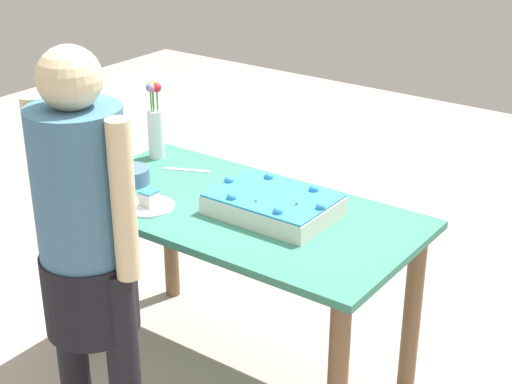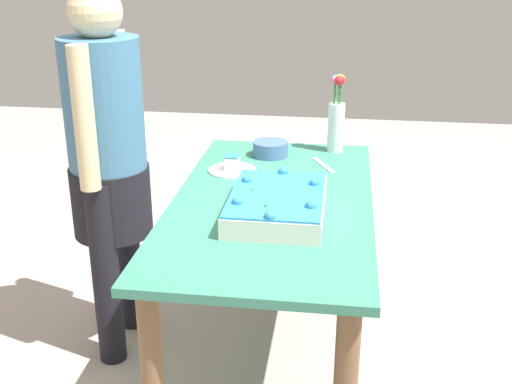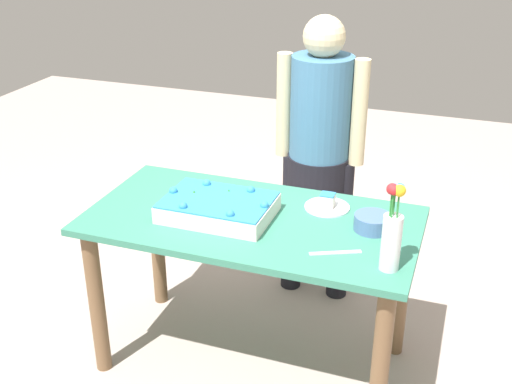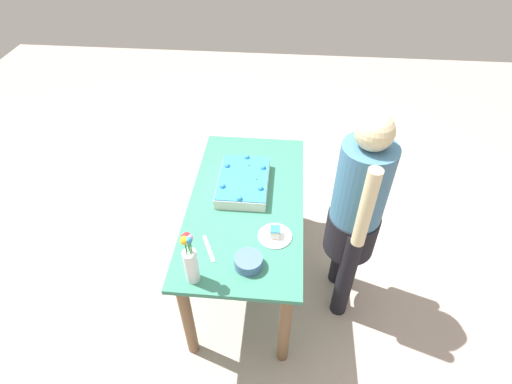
# 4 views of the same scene
# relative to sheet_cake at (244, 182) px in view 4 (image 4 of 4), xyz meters

# --- Properties ---
(ground_plane) EXTENTS (8.00, 8.00, 0.00)m
(ground_plane) POSITION_rel_sheet_cake_xyz_m (-0.14, -0.03, -0.79)
(ground_plane) COLOR #AF9C92
(dining_table) EXTENTS (1.40, 0.72, 0.75)m
(dining_table) POSITION_rel_sheet_cake_xyz_m (-0.14, -0.03, -0.17)
(dining_table) COLOR #357B63
(dining_table) RESTS_ON ground_plane
(sheet_cake) EXTENTS (0.46, 0.32, 0.10)m
(sheet_cake) POSITION_rel_sheet_cake_xyz_m (0.00, 0.00, 0.00)
(sheet_cake) COLOR silver
(sheet_cake) RESTS_ON dining_table
(serving_plate_with_slice) EXTENTS (0.20, 0.20, 0.07)m
(serving_plate_with_slice) POSITION_rel_sheet_cake_xyz_m (-0.42, -0.23, -0.02)
(serving_plate_with_slice) COLOR white
(serving_plate_with_slice) RESTS_ON dining_table
(cake_knife) EXTENTS (0.19, 0.10, 0.00)m
(cake_knife) POSITION_rel_sheet_cake_xyz_m (-0.54, 0.14, -0.04)
(cake_knife) COLOR silver
(cake_knife) RESTS_ON dining_table
(flower_vase) EXTENTS (0.07, 0.07, 0.34)m
(flower_vase) POSITION_rel_sheet_cake_xyz_m (-0.75, 0.18, 0.11)
(flower_vase) COLOR white
(flower_vase) RESTS_ON dining_table
(fruit_bowl) EXTENTS (0.15, 0.15, 0.06)m
(fruit_bowl) POSITION_rel_sheet_cake_xyz_m (-0.64, -0.10, -0.01)
(fruit_bowl) COLOR #4A699C
(fruit_bowl) RESTS_ON dining_table
(person_standing) EXTENTS (0.45, 0.31, 1.49)m
(person_standing) POSITION_rel_sheet_cake_xyz_m (-0.26, -0.69, 0.06)
(person_standing) COLOR black
(person_standing) RESTS_ON ground_plane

